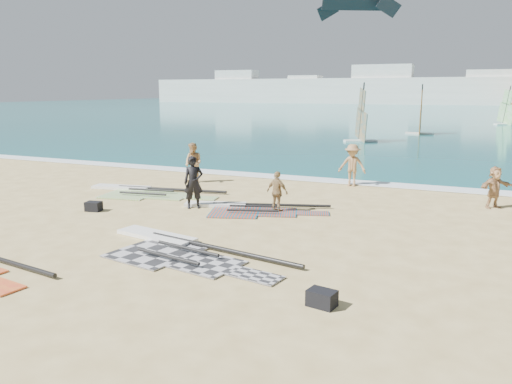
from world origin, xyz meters
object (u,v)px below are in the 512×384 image
at_px(beachgoer_left, 193,163).
at_px(rig_orange, 243,208).
at_px(beachgoer_back, 277,192).
at_px(beachgoer_right, 495,187).
at_px(gear_bag_near, 94,206).
at_px(person_wetsuit, 193,182).
at_px(rig_grey, 176,248).
at_px(beachgoer_mid, 352,165).
at_px(rig_green, 142,191).
at_px(gear_bag_far, 322,298).

bearing_deg(beachgoer_left, rig_orange, -28.92).
height_order(beachgoer_back, beachgoer_right, beachgoer_right).
distance_m(gear_bag_near, person_wetsuit, 3.74).
xyz_separation_m(rig_grey, person_wetsuit, (-2.11, 4.53, 0.93)).
xyz_separation_m(person_wetsuit, beachgoer_mid, (4.41, 6.72, -0.01)).
relative_size(beachgoer_mid, beachgoer_back, 1.30).
bearing_deg(rig_green, gear_bag_near, -91.97).
xyz_separation_m(gear_bag_near, beachgoer_left, (0.44, 6.41, 0.78)).
relative_size(rig_grey, beachgoer_right, 3.98).
distance_m(gear_bag_near, gear_bag_far, 10.98).
relative_size(beachgoer_mid, beachgoer_right, 1.23).
xyz_separation_m(rig_grey, rig_green, (-5.67, 6.13, -0.00)).
bearing_deg(beachgoer_left, beachgoer_back, -20.70).
bearing_deg(beachgoer_right, person_wetsuit, 161.33).
bearing_deg(gear_bag_far, rig_grey, 157.79).
height_order(rig_grey, beachgoer_back, beachgoer_back).
bearing_deg(beachgoer_left, gear_bag_far, -35.89).
height_order(rig_grey, person_wetsuit, person_wetsuit).
height_order(rig_green, beachgoer_mid, beachgoer_mid).
height_order(rig_grey, gear_bag_near, gear_bag_near).
bearing_deg(beachgoer_mid, beachgoer_left, -166.25).
bearing_deg(rig_orange, beachgoer_left, 119.93).
bearing_deg(rig_grey, gear_bag_far, -12.03).
relative_size(rig_green, gear_bag_far, 11.18).
height_order(rig_orange, gear_bag_far, gear_bag_far).
bearing_deg(beachgoer_mid, person_wetsuit, -126.50).
xyz_separation_m(rig_orange, beachgoer_back, (1.32, 0.15, 0.70)).
xyz_separation_m(rig_grey, gear_bag_near, (-5.25, 2.67, 0.12)).
height_order(rig_green, gear_bag_far, gear_bag_far).
distance_m(gear_bag_far, beachgoer_back, 8.06).
distance_m(beachgoer_left, beachgoer_back, 6.98).
xyz_separation_m(person_wetsuit, beachgoer_right, (10.27, 4.53, -0.19)).
xyz_separation_m(rig_orange, beachgoer_mid, (2.64, 6.21, 0.92)).
height_order(rig_grey, gear_bag_far, gear_bag_far).
bearing_deg(beachgoer_mid, gear_bag_near, -134.56).
distance_m(rig_grey, beachgoer_mid, 11.52).
xyz_separation_m(gear_bag_near, beachgoer_right, (13.41, 6.40, 0.62)).
relative_size(gear_bag_far, beachgoer_right, 0.36).
bearing_deg(person_wetsuit, gear_bag_far, -78.62).
height_order(gear_bag_near, beachgoer_left, beachgoer_left).
xyz_separation_m(rig_grey, beachgoer_left, (-4.81, 9.08, 0.90)).
distance_m(rig_grey, gear_bag_far, 5.10).
relative_size(person_wetsuit, beachgoer_back, 1.31).
relative_size(rig_orange, gear_bag_far, 9.89).
relative_size(gear_bag_far, beachgoer_left, 0.30).
xyz_separation_m(gear_bag_near, beachgoer_mid, (7.55, 8.58, 0.80)).
xyz_separation_m(rig_grey, beachgoer_mid, (2.30, 11.25, 0.92)).
distance_m(beachgoer_left, beachgoer_mid, 7.43).
xyz_separation_m(rig_orange, gear_bag_far, (5.06, -6.96, 0.12)).
bearing_deg(rig_grey, rig_green, 142.92).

